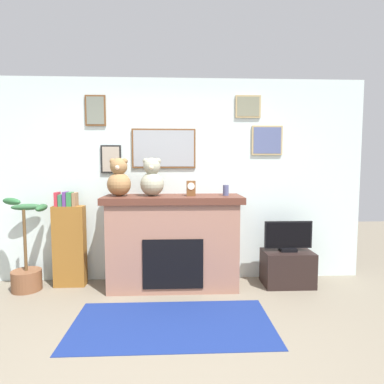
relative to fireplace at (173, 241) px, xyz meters
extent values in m
plane|color=#726858|center=(-0.12, -1.66, -0.57)|extent=(12.00, 12.00, 0.00)
cube|color=silver|center=(-0.12, 0.34, 0.73)|extent=(5.20, 0.12, 2.60)
cube|color=brown|center=(-0.12, 0.27, 1.14)|extent=(0.81, 0.02, 0.50)
cube|color=#91969C|center=(-0.12, 0.26, 1.14)|extent=(0.77, 0.00, 0.46)
cube|color=tan|center=(1.22, 0.27, 1.25)|extent=(0.40, 0.02, 0.38)
cube|color=#4C5784|center=(1.22, 0.26, 1.25)|extent=(0.36, 0.00, 0.34)
cube|color=black|center=(-0.79, 0.27, 1.00)|extent=(0.25, 0.02, 0.35)
cube|color=#A29483|center=(-0.79, 0.26, 1.00)|extent=(0.21, 0.00, 0.31)
cube|color=brown|center=(-0.97, 0.27, 1.61)|extent=(0.26, 0.02, 0.38)
cube|color=slate|center=(-0.97, 0.26, 1.61)|extent=(0.22, 0.00, 0.34)
cube|color=tan|center=(0.96, 0.27, 1.68)|extent=(0.32, 0.02, 0.28)
cube|color=gray|center=(0.96, 0.26, 1.68)|extent=(0.28, 0.00, 0.24)
cube|color=#966755|center=(0.00, 0.00, -0.05)|extent=(1.54, 0.56, 1.05)
cube|color=#562D21|center=(0.00, 0.00, 0.52)|extent=(1.66, 0.62, 0.08)
cube|color=black|center=(0.00, -0.28, -0.20)|extent=(0.69, 0.02, 0.58)
cube|color=brown|center=(-1.28, 0.08, -0.07)|extent=(0.38, 0.16, 1.00)
cube|color=#B82A36|center=(-1.41, 0.08, 0.52)|extent=(0.04, 0.13, 0.17)
cube|color=#2E6A45|center=(-1.36, 0.08, 0.50)|extent=(0.05, 0.13, 0.14)
cube|color=#59337C|center=(-1.31, 0.08, 0.52)|extent=(0.04, 0.13, 0.17)
cube|color=#2F783E|center=(-1.26, 0.08, 0.52)|extent=(0.06, 0.13, 0.17)
cube|color=#8F6947|center=(-1.20, 0.08, 0.51)|extent=(0.04, 0.13, 0.16)
cylinder|color=brown|center=(-1.76, -0.04, -0.45)|extent=(0.34, 0.34, 0.24)
cylinder|color=brown|center=(-1.76, -0.04, 0.04)|extent=(0.04, 0.04, 0.73)
ellipsoid|color=#295830|center=(-1.56, -0.02, 0.42)|extent=(0.14, 0.37, 0.08)
ellipsoid|color=#2D5B35|center=(-1.81, 0.15, 0.41)|extent=(0.37, 0.19, 0.08)
ellipsoid|color=#2A6234|center=(-1.84, -0.15, 0.52)|extent=(0.35, 0.30, 0.08)
cube|color=black|center=(1.42, -0.02, -0.35)|extent=(0.61, 0.40, 0.43)
cube|color=black|center=(1.42, -0.02, -0.12)|extent=(0.20, 0.14, 0.04)
cube|color=black|center=(1.42, -0.02, 0.07)|extent=(0.59, 0.03, 0.34)
cube|color=black|center=(1.42, -0.03, 0.07)|extent=(0.55, 0.00, 0.30)
cube|color=navy|center=(0.00, -0.96, -0.57)|extent=(1.89, 0.99, 0.01)
cylinder|color=#4C517A|center=(0.64, -0.02, 0.62)|extent=(0.07, 0.07, 0.13)
cube|color=brown|center=(0.22, -0.02, 0.65)|extent=(0.11, 0.08, 0.18)
cylinder|color=white|center=(0.22, -0.06, 0.68)|extent=(0.09, 0.01, 0.09)
sphere|color=olive|center=(-0.64, -0.02, 0.70)|extent=(0.28, 0.28, 0.28)
sphere|color=olive|center=(-0.64, -0.02, 0.91)|extent=(0.20, 0.20, 0.20)
sphere|color=olive|center=(-0.71, -0.02, 0.98)|extent=(0.07, 0.07, 0.07)
sphere|color=olive|center=(-0.57, -0.02, 0.98)|extent=(0.07, 0.07, 0.07)
sphere|color=beige|center=(-0.64, -0.10, 0.90)|extent=(0.06, 0.06, 0.06)
sphere|color=#9A9A83|center=(-0.25, -0.02, 0.70)|extent=(0.28, 0.28, 0.28)
sphere|color=#9A9A83|center=(-0.25, -0.02, 0.92)|extent=(0.20, 0.20, 0.20)
sphere|color=#9A9A83|center=(-0.32, -0.02, 0.98)|extent=(0.07, 0.07, 0.07)
sphere|color=#9A9A83|center=(-0.18, -0.02, 0.98)|extent=(0.07, 0.07, 0.07)
sphere|color=beige|center=(-0.25, -0.10, 0.91)|extent=(0.06, 0.06, 0.06)
camera|label=1|loc=(0.05, -3.90, 0.94)|focal=30.19mm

